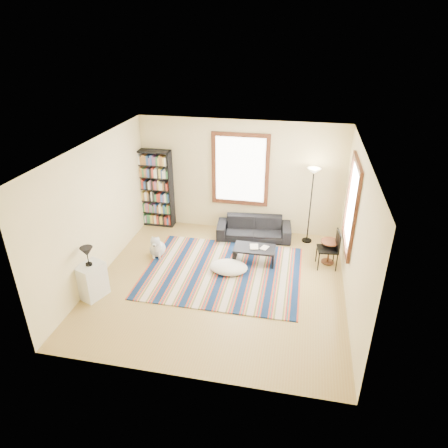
% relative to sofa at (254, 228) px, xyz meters
% --- Properties ---
extents(floor, '(5.00, 5.00, 0.10)m').
position_rel_sofa_xyz_m(floor, '(-0.44, -2.05, -0.31)').
color(floor, '#9E8448').
rests_on(floor, ground).
extents(ceiling, '(5.00, 5.00, 0.10)m').
position_rel_sofa_xyz_m(ceiling, '(-0.44, -2.05, 2.59)').
color(ceiling, white).
rests_on(ceiling, floor).
extents(wall_back, '(5.00, 0.10, 2.80)m').
position_rel_sofa_xyz_m(wall_back, '(-0.44, 0.50, 1.14)').
color(wall_back, beige).
rests_on(wall_back, floor).
extents(wall_front, '(5.00, 0.10, 2.80)m').
position_rel_sofa_xyz_m(wall_front, '(-0.44, -4.60, 1.14)').
color(wall_front, beige).
rests_on(wall_front, floor).
extents(wall_left, '(0.10, 5.00, 2.80)m').
position_rel_sofa_xyz_m(wall_left, '(-2.99, -2.05, 1.14)').
color(wall_left, beige).
rests_on(wall_left, floor).
extents(wall_right, '(0.10, 5.00, 2.80)m').
position_rel_sofa_xyz_m(wall_right, '(2.11, -2.05, 1.14)').
color(wall_right, beige).
rests_on(wall_right, floor).
extents(window_back, '(1.20, 0.06, 1.60)m').
position_rel_sofa_xyz_m(window_back, '(-0.44, 0.42, 1.34)').
color(window_back, white).
rests_on(window_back, wall_back).
extents(window_right, '(0.06, 1.20, 1.60)m').
position_rel_sofa_xyz_m(window_right, '(2.03, -1.25, 1.34)').
color(window_right, white).
rests_on(window_right, wall_right).
extents(rug, '(3.29, 2.63, 0.02)m').
position_rel_sofa_xyz_m(rug, '(-0.44, -1.66, -0.25)').
color(rug, '#0D2142').
rests_on(rug, floor).
extents(sofa, '(0.88, 1.86, 0.52)m').
position_rel_sofa_xyz_m(sofa, '(0.00, 0.00, 0.00)').
color(sofa, black).
rests_on(sofa, floor).
extents(bookshelf, '(0.90, 0.30, 2.00)m').
position_rel_sofa_xyz_m(bookshelf, '(-2.59, 0.27, 0.74)').
color(bookshelf, black).
rests_on(bookshelf, floor).
extents(coffee_table, '(0.94, 0.59, 0.36)m').
position_rel_sofa_xyz_m(coffee_table, '(0.16, -1.10, -0.08)').
color(coffee_table, black).
rests_on(coffee_table, floor).
extents(book_a, '(0.27, 0.22, 0.02)m').
position_rel_sofa_xyz_m(book_a, '(0.06, -1.10, 0.11)').
color(book_a, beige).
rests_on(book_a, coffee_table).
extents(book_b, '(0.21, 0.24, 0.02)m').
position_rel_sofa_xyz_m(book_b, '(0.31, -1.05, 0.11)').
color(book_b, beige).
rests_on(book_b, coffee_table).
extents(floor_cushion, '(0.95, 0.82, 0.20)m').
position_rel_sofa_xyz_m(floor_cushion, '(-0.32, -1.60, -0.16)').
color(floor_cushion, white).
rests_on(floor_cushion, floor).
extents(floor_lamp, '(0.33, 0.33, 1.86)m').
position_rel_sofa_xyz_m(floor_lamp, '(1.30, 0.10, 0.67)').
color(floor_lamp, black).
rests_on(floor_lamp, floor).
extents(side_table, '(0.44, 0.44, 0.54)m').
position_rel_sofa_xyz_m(side_table, '(1.76, -0.81, 0.01)').
color(side_table, '#4C2A13').
rests_on(side_table, floor).
extents(folding_chair, '(0.46, 0.44, 0.86)m').
position_rel_sofa_xyz_m(folding_chair, '(1.71, -0.99, 0.17)').
color(folding_chair, black).
rests_on(folding_chair, floor).
extents(white_cabinet, '(0.53, 0.60, 0.70)m').
position_rel_sofa_xyz_m(white_cabinet, '(-2.74, -2.96, 0.09)').
color(white_cabinet, silver).
rests_on(white_cabinet, floor).
extents(table_lamp, '(0.26, 0.26, 0.38)m').
position_rel_sofa_xyz_m(table_lamp, '(-2.74, -2.96, 0.63)').
color(table_lamp, black).
rests_on(table_lamp, white_cabinet).
extents(dog, '(0.49, 0.62, 0.56)m').
position_rel_sofa_xyz_m(dog, '(-2.03, -1.27, 0.02)').
color(dog, silver).
rests_on(dog, floor).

